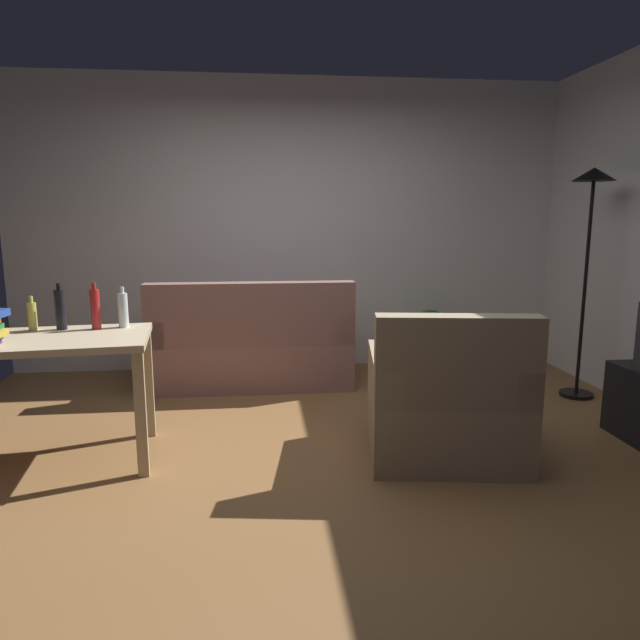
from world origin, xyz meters
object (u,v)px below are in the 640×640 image
Objects in this scene: potted_plant at (430,335)px; bottle_squat at (32,316)px; desk at (41,356)px; bottle_clear at (123,310)px; bottle_dark at (61,309)px; couch at (252,349)px; bottle_red at (95,309)px; torchiere_lamp at (590,220)px; armchair at (446,405)px.

bottle_squat is (-2.99, -1.62, 0.52)m from potted_plant.
desk is 2.23× the size of potted_plant.
bottle_dark is at bearing -174.18° from bottle_clear.
couch is 1.82m from bottle_dark.
couch is 5.93× the size of bottle_red.
armchair is (-1.45, -1.03, -1.09)m from torchiere_lamp.
couch is 2.92m from torchiere_lamp.
bottle_squat is (-1.30, -1.31, 0.54)m from couch.
bottle_clear is (-1.95, 0.43, 0.55)m from armchair.
desk is 5.00× the size of bottle_clear.
bottle_dark reaches higher than couch.
bottle_dark is at bearing 178.83° from bottle_red.
armchair reaches higher than potted_plant.
bottle_squat is at bearing -179.62° from bottle_red.
bottle_clear is (0.15, 0.04, -0.02)m from bottle_red.
bottle_dark is at bearing -150.30° from potted_plant.
torchiere_lamp is 3.85m from bottle_dark.
bottle_clear is (-3.40, -0.61, -0.54)m from torchiere_lamp.
couch is 0.93× the size of torchiere_lamp.
desk is at bearing -147.46° from potted_plant.
potted_plant is at bearing 32.57° from bottle_clear.
bottle_clear is at bearing 14.91° from bottle_red.
bottle_clear is at bearing -169.85° from torchiere_lamp.
bottle_dark is (-2.31, 0.39, 0.57)m from armchair.
bottle_clear is at bearing -3.92° from armchair.
desk is 0.33m from bottle_dark.
bottle_red is at bearing -148.33° from potted_plant.
couch is at bearing 45.61° from desk.
torchiere_lamp is (2.63, -0.65, 1.11)m from couch.
bottle_clear reaches higher than couch.
bottle_clear is (0.53, 0.04, 0.02)m from bottle_squat.
bottle_red reaches higher than bottle_clear.
desk is 0.42m from bottle_red.
desk reaches higher than potted_plant.
bottle_clear reaches higher than bottle_squat.
armchair is 2.41m from bottle_dark.
torchiere_lamp reaches higher than armchair.
couch is 1.96m from desk.
couch is 1.59m from bottle_clear.
bottle_squat reaches higher than armchair.
bottle_clear is (-0.78, -1.26, 0.56)m from couch.
desk is 6.03× the size of bottle_squat.
bottle_red reaches higher than armchair.
bottle_red is at bearing -165.09° from bottle_clear.
armchair is 3.99× the size of bottle_clear.
potted_plant is at bearing 26.13° from desk.
bottle_clear reaches higher than armchair.
torchiere_lamp reaches higher than bottle_red.
bottle_dark and bottle_red have the same top height.
couch is at bearing 54.48° from bottle_red.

